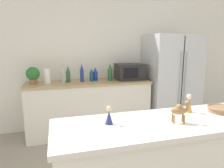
{
  "coord_description": "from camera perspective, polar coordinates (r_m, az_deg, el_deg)",
  "views": [
    {
      "loc": [
        -0.81,
        -0.89,
        1.47
      ],
      "look_at": [
        -0.17,
        1.36,
        1.03
      ],
      "focal_mm": 32.0,
      "sensor_mm": 36.0,
      "label": 1
    }
  ],
  "objects": [
    {
      "name": "back_bottle_0",
      "position": [
        3.37,
        -8.6,
        3.15
      ],
      "size": [
        0.06,
        0.06,
        0.31
      ],
      "color": "navy",
      "rests_on": "back_counter"
    },
    {
      "name": "wall_back",
      "position": [
        3.72,
        -3.28,
        7.6
      ],
      "size": [
        8.0,
        0.06,
        2.55
      ],
      "color": "white",
      "rests_on": "ground_plane"
    },
    {
      "name": "back_bottle_3",
      "position": [
        3.4,
        -5.86,
        2.62
      ],
      "size": [
        0.06,
        0.06,
        0.23
      ],
      "color": "navy",
      "rests_on": "back_counter"
    },
    {
      "name": "fruit_bowl",
      "position": [
        1.88,
        28.64,
        -6.28
      ],
      "size": [
        0.21,
        0.21,
        0.05
      ],
      "color": "#8C6647",
      "rests_on": "bar_counter"
    },
    {
      "name": "potted_plant",
      "position": [
        3.36,
        -21.67,
        2.54
      ],
      "size": [
        0.21,
        0.21,
        0.27
      ],
      "color": "#9E6B47",
      "rests_on": "back_counter"
    },
    {
      "name": "back_bottle_1",
      "position": [
        3.35,
        -12.41,
        2.73
      ],
      "size": [
        0.07,
        0.07,
        0.28
      ],
      "color": "#2D6033",
      "rests_on": "back_counter"
    },
    {
      "name": "back_bottle_4",
      "position": [
        3.31,
        -13.75,
        2.71
      ],
      "size": [
        0.06,
        0.06,
        0.29
      ],
      "color": "#B2B7BC",
      "rests_on": "back_counter"
    },
    {
      "name": "wise_man_figurine_blue",
      "position": [
        1.4,
        -0.87,
        -9.21
      ],
      "size": [
        0.06,
        0.06,
        0.13
      ],
      "color": "navy",
      "rests_on": "bar_counter"
    },
    {
      "name": "paper_towel_roll",
      "position": [
        3.3,
        -18.03,
        2.1
      ],
      "size": [
        0.1,
        0.1,
        0.24
      ],
      "color": "white",
      "rests_on": "back_counter"
    },
    {
      "name": "back_bottle_5",
      "position": [
        3.43,
        -0.58,
        3.38
      ],
      "size": [
        0.08,
        0.08,
        0.3
      ],
      "color": "#2D6033",
      "rests_on": "back_counter"
    },
    {
      "name": "back_counter",
      "position": [
        3.49,
        -6.5,
        -6.5
      ],
      "size": [
        2.05,
        0.63,
        0.89
      ],
      "color": "silver",
      "rests_on": "ground_plane"
    },
    {
      "name": "microwave",
      "position": [
        3.57,
        5.05,
        3.54
      ],
      "size": [
        0.48,
        0.37,
        0.28
      ],
      "color": "black",
      "rests_on": "back_counter"
    },
    {
      "name": "camel_figurine",
      "position": [
        1.48,
        18.74,
        -7.04
      ],
      "size": [
        0.13,
        0.09,
        0.16
      ],
      "color": "olive",
      "rests_on": "bar_counter"
    },
    {
      "name": "wise_man_figurine_crimson",
      "position": [
        1.76,
        21.05,
        -5.42
      ],
      "size": [
        0.06,
        0.06,
        0.15
      ],
      "color": "#B28933",
      "rests_on": "bar_counter"
    },
    {
      "name": "back_bottle_2",
      "position": [
        3.47,
        -4.81,
        2.83
      ],
      "size": [
        0.08,
        0.08,
        0.23
      ],
      "color": "navy",
      "rests_on": "back_counter"
    },
    {
      "name": "refrigerator",
      "position": [
        3.89,
        16.51,
        0.87
      ],
      "size": [
        0.92,
        0.71,
        1.68
      ],
      "color": "silver",
      "rests_on": "ground_plane"
    }
  ]
}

